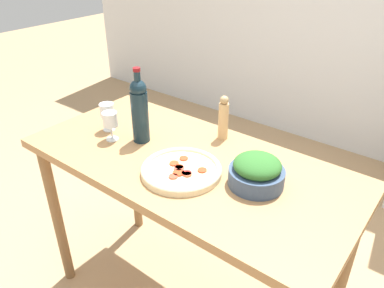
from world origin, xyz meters
name	(u,v)px	position (x,y,z in m)	size (l,w,h in m)	color
wall_back	(362,4)	(0.00, 2.27, 1.30)	(6.40, 0.08, 2.60)	silver
prep_counter	(187,182)	(0.00, 0.00, 0.83)	(1.48, 0.70, 0.95)	#A87A4C
wine_bottle	(139,109)	(-0.28, 0.00, 1.11)	(0.08, 0.08, 0.36)	#142833
wine_glass_near	(110,121)	(-0.39, -0.08, 1.05)	(0.07, 0.07, 0.14)	silver
wine_glass_far	(107,112)	(-0.48, -0.02, 1.05)	(0.07, 0.07, 0.14)	silver
pepper_mill	(223,118)	(0.01, 0.26, 1.05)	(0.05, 0.05, 0.22)	tan
salad_bowl	(257,172)	(0.33, 0.02, 1.01)	(0.22, 0.22, 0.13)	#384C6B
homemade_pizza	(181,170)	(0.05, -0.10, 0.97)	(0.33, 0.33, 0.03)	beige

